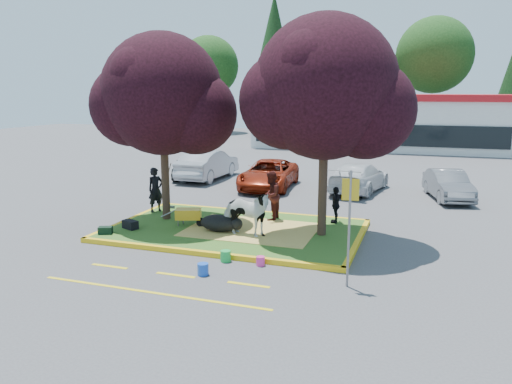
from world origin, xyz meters
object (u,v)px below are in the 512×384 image
(wheelbarrow, at_px, (189,214))
(car_silver, at_px, (208,164))
(calf, at_px, (219,223))
(handler, at_px, (156,190))
(sign_post, at_px, (350,215))
(cow, at_px, (246,213))
(bucket_green, at_px, (226,256))
(car_black, at_px, (195,164))
(bucket_pink, at_px, (260,261))
(bucket_blue, at_px, (203,269))

(wheelbarrow, bearing_deg, car_silver, 90.43)
(calf, height_order, handler, handler)
(car_silver, bearing_deg, sign_post, 127.19)
(cow, height_order, bucket_green, cow)
(cow, distance_m, car_black, 12.22)
(sign_post, bearing_deg, handler, 143.57)
(calf, bearing_deg, bucket_green, -48.06)
(bucket_pink, bearing_deg, car_silver, 120.25)
(wheelbarrow, bearing_deg, handler, 125.25)
(handler, bearing_deg, cow, -82.64)
(cow, bearing_deg, car_black, 39.46)
(cow, distance_m, wheelbarrow, 2.37)
(bucket_pink, bearing_deg, bucket_green, 180.00)
(cow, distance_m, calf, 1.12)
(cow, height_order, sign_post, sign_post)
(car_black, bearing_deg, sign_post, -63.28)
(bucket_pink, relative_size, car_silver, 0.05)
(calf, distance_m, bucket_green, 2.55)
(cow, height_order, car_silver, cow)
(calf, relative_size, bucket_blue, 4.16)
(calf, bearing_deg, bucket_blue, -58.76)
(calf, bearing_deg, car_silver, 131.33)
(cow, relative_size, bucket_green, 5.61)
(bucket_green, xyz_separation_m, bucket_pink, (1.02, 0.00, -0.03))
(bucket_green, relative_size, car_silver, 0.07)
(bucket_green, relative_size, bucket_blue, 1.01)
(cow, relative_size, bucket_blue, 5.65)
(bucket_green, height_order, bucket_pink, bucket_green)
(cow, relative_size, sign_post, 0.61)
(wheelbarrow, relative_size, car_silver, 0.32)
(wheelbarrow, xyz_separation_m, bucket_green, (2.43, -2.59, -0.39))
(cow, height_order, wheelbarrow, cow)
(wheelbarrow, bearing_deg, bucket_blue, -78.94)
(cow, distance_m, sign_post, 4.65)
(cow, height_order, handler, handler)
(bucket_pink, bearing_deg, bucket_blue, -135.52)
(handler, bearing_deg, calf, -85.78)
(calf, relative_size, bucket_pink, 5.06)
(cow, xyz_separation_m, sign_post, (3.64, -2.75, 0.90))
(car_black, bearing_deg, bucket_blue, -75.28)
(cow, relative_size, car_silver, 0.36)
(calf, xyz_separation_m, bucket_pink, (2.17, -2.26, -0.30))
(wheelbarrow, xyz_separation_m, bucket_pink, (3.45, -2.59, -0.42))
(handler, relative_size, bucket_pink, 6.61)
(bucket_pink, bearing_deg, cow, 120.11)
(cow, height_order, calf, cow)
(calf, distance_m, car_silver, 10.90)
(calf, distance_m, bucket_blue, 3.57)
(bucket_pink, height_order, bucket_blue, bucket_blue)
(sign_post, distance_m, car_silver, 15.90)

